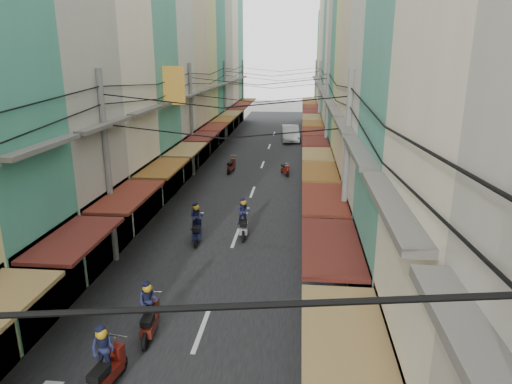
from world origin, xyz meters
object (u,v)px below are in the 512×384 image
Objects in this scene: white_car at (290,141)px; traffic_sign at (363,250)px; market_umbrella at (468,335)px; bicycle at (407,280)px.

traffic_sign is at bearing -88.39° from white_car.
market_umbrella is (5.20, -38.25, 2.22)m from white_car.
market_umbrella is 0.82× the size of traffic_sign.
traffic_sign is at bearing 111.79° from market_umbrella.
white_car is 1.86× the size of traffic_sign.
bicycle is 7.47m from market_umbrella.
bicycle is 3.95m from traffic_sign.
traffic_sign reaches higher than bicycle.
traffic_sign is (-2.20, -2.37, 2.26)m from bicycle.
bicycle is at bearing -84.00° from white_car.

